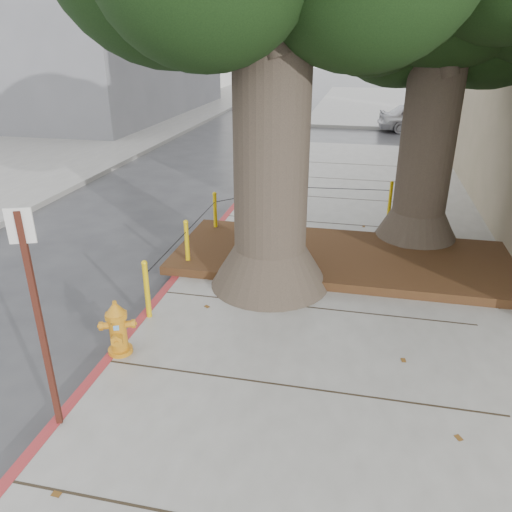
{
  "coord_description": "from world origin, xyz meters",
  "views": [
    {
      "loc": [
        1.12,
        -4.95,
        4.1
      ],
      "look_at": [
        -0.33,
        1.7,
        1.1
      ],
      "focal_mm": 35.0,
      "sensor_mm": 36.0,
      "label": 1
    }
  ],
  "objects_px": {
    "fire_hydrant": "(118,328)",
    "signpost": "(38,312)",
    "car_dark": "(132,114)",
    "car_silver": "(421,117)"
  },
  "relations": [
    {
      "from": "fire_hydrant",
      "to": "signpost",
      "type": "xyz_separation_m",
      "value": [
        -0.05,
        -1.39,
        1.04
      ]
    },
    {
      "from": "fire_hydrant",
      "to": "signpost",
      "type": "height_order",
      "value": "signpost"
    },
    {
      "from": "signpost",
      "to": "car_dark",
      "type": "xyz_separation_m",
      "value": [
        -8.28,
        19.66,
        -0.96
      ]
    },
    {
      "from": "signpost",
      "to": "car_dark",
      "type": "bearing_deg",
      "value": 92.66
    },
    {
      "from": "car_dark",
      "to": "signpost",
      "type": "bearing_deg",
      "value": -70.07
    },
    {
      "from": "car_dark",
      "to": "fire_hydrant",
      "type": "bearing_deg",
      "value": -68.39
    },
    {
      "from": "car_silver",
      "to": "car_dark",
      "type": "xyz_separation_m",
      "value": [
        -13.81,
        -1.34,
        -0.05
      ]
    },
    {
      "from": "car_silver",
      "to": "car_dark",
      "type": "relative_size",
      "value": 0.92
    },
    {
      "from": "fire_hydrant",
      "to": "signpost",
      "type": "bearing_deg",
      "value": -112.9
    },
    {
      "from": "fire_hydrant",
      "to": "car_dark",
      "type": "bearing_deg",
      "value": 93.77
    }
  ]
}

